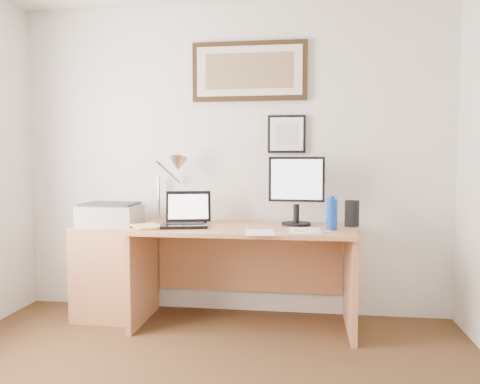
% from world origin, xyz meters
% --- Properties ---
extents(wall_back, '(3.50, 0.02, 2.50)m').
position_xyz_m(wall_back, '(0.00, 2.00, 1.25)').
color(wall_back, silver).
rests_on(wall_back, ground).
extents(side_cabinet, '(0.50, 0.40, 0.73)m').
position_xyz_m(side_cabinet, '(-0.92, 1.68, 0.36)').
color(side_cabinet, '#AF7249').
rests_on(side_cabinet, floor).
extents(water_bottle, '(0.08, 0.08, 0.22)m').
position_xyz_m(water_bottle, '(0.79, 1.58, 0.86)').
color(water_bottle, '#0C3BA6').
rests_on(water_bottle, desk).
extents(bottle_cap, '(0.04, 0.04, 0.02)m').
position_xyz_m(bottle_cap, '(0.79, 1.58, 0.98)').
color(bottle_cap, '#0C3BA6').
rests_on(bottle_cap, water_bottle).
extents(speaker, '(0.11, 0.10, 0.20)m').
position_xyz_m(speaker, '(0.95, 1.76, 0.85)').
color(speaker, black).
rests_on(speaker, desk).
extents(paper_sheet_a, '(0.23, 0.31, 0.00)m').
position_xyz_m(paper_sheet_a, '(0.29, 1.38, 0.75)').
color(paper_sheet_a, silver).
rests_on(paper_sheet_a, desk).
extents(paper_sheet_b, '(0.24, 0.32, 0.00)m').
position_xyz_m(paper_sheet_b, '(0.60, 1.49, 0.75)').
color(paper_sheet_b, silver).
rests_on(paper_sheet_b, desk).
extents(sticky_pad, '(0.09, 0.09, 0.01)m').
position_xyz_m(sticky_pad, '(0.55, 1.46, 0.76)').
color(sticky_pad, '#F4EA73').
rests_on(sticky_pad, desk).
extents(marker_pen, '(0.14, 0.06, 0.02)m').
position_xyz_m(marker_pen, '(0.70, 1.40, 0.76)').
color(marker_pen, white).
rests_on(marker_pen, desk).
extents(book, '(0.30, 0.32, 0.02)m').
position_xyz_m(book, '(-0.62, 1.43, 0.76)').
color(book, '#E7C96C').
rests_on(book, desk).
extents(desk, '(1.60, 0.70, 0.75)m').
position_xyz_m(desk, '(0.15, 1.72, 0.51)').
color(desk, '#AF7249').
rests_on(desk, floor).
extents(laptop, '(0.39, 0.37, 0.26)m').
position_xyz_m(laptop, '(-0.28, 1.61, 0.81)').
color(laptop, black).
rests_on(laptop, desk).
extents(lcd_monitor, '(0.42, 0.22, 0.52)m').
position_xyz_m(lcd_monitor, '(0.53, 1.77, 1.04)').
color(lcd_monitor, black).
rests_on(lcd_monitor, desk).
extents(printer, '(0.44, 0.34, 0.18)m').
position_xyz_m(printer, '(-0.91, 1.69, 0.82)').
color(printer, '#AAAAAD').
rests_on(printer, side_cabinet).
extents(desk_lamp, '(0.29, 0.27, 0.53)m').
position_xyz_m(desk_lamp, '(-0.41, 1.81, 1.19)').
color(desk_lamp, silver).
rests_on(desk_lamp, desk).
extents(picture_large, '(0.92, 0.04, 0.47)m').
position_xyz_m(picture_large, '(0.15, 1.97, 1.95)').
color(picture_large, black).
rests_on(picture_large, wall_back).
extents(picture_small, '(0.30, 0.03, 0.30)m').
position_xyz_m(picture_small, '(0.45, 1.97, 1.45)').
color(picture_small, black).
rests_on(picture_small, wall_back).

